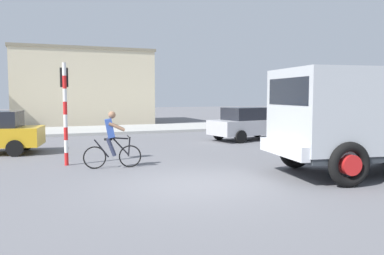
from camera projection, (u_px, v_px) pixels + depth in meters
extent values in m
plane|color=slate|center=(189.00, 186.00, 9.46)|extent=(120.00, 120.00, 0.00)
cube|color=#ADADA8|center=(99.00, 130.00, 23.71)|extent=(80.00, 5.00, 0.16)
cube|color=#B2B7BC|center=(373.00, 110.00, 10.79)|extent=(5.49, 3.18, 2.20)
cube|color=#2D3338|center=(371.00, 152.00, 10.89)|extent=(5.38, 3.12, 0.16)
cube|color=silver|center=(283.00, 149.00, 10.24)|extent=(0.56, 2.39, 0.36)
cube|color=black|center=(289.00, 91.00, 10.15)|extent=(0.41, 2.12, 0.70)
torus|color=black|center=(349.00, 165.00, 9.28)|extent=(1.12, 0.39, 1.10)
cylinder|color=red|center=(349.00, 165.00, 9.28)|extent=(0.53, 0.36, 0.50)
torus|color=black|center=(296.00, 150.00, 11.76)|extent=(1.12, 0.39, 1.10)
cylinder|color=red|center=(296.00, 150.00, 11.76)|extent=(0.53, 0.36, 0.50)
torus|color=black|center=(130.00, 156.00, 11.89)|extent=(0.68, 0.13, 0.68)
torus|color=black|center=(95.00, 158.00, 11.64)|extent=(0.68, 0.13, 0.68)
cylinder|color=black|center=(118.00, 138.00, 11.76)|extent=(0.60, 0.12, 0.09)
cylinder|color=black|center=(120.00, 146.00, 11.79)|extent=(0.51, 0.11, 0.57)
cylinder|color=black|center=(101.00, 148.00, 11.66)|extent=(0.44, 0.10, 0.57)
cylinder|color=black|center=(129.00, 147.00, 11.86)|extent=(0.10, 0.06, 0.59)
cylinder|color=black|center=(128.00, 136.00, 11.83)|extent=(0.09, 0.50, 0.03)
cube|color=black|center=(108.00, 139.00, 11.69)|extent=(0.25, 0.15, 0.06)
cube|color=#3351A8|center=(110.00, 128.00, 11.67)|extent=(0.33, 0.36, 0.59)
sphere|color=#9E7051|center=(112.00, 115.00, 11.66)|extent=(0.22, 0.22, 0.22)
cylinder|color=#2D334C|center=(111.00, 146.00, 11.82)|extent=(0.32, 0.16, 0.57)
cylinder|color=#9E7051|center=(116.00, 126.00, 11.87)|extent=(0.50, 0.15, 0.29)
cylinder|color=#2D334C|center=(111.00, 147.00, 11.63)|extent=(0.32, 0.16, 0.57)
cylinder|color=#9E7051|center=(117.00, 127.00, 11.56)|extent=(0.50, 0.15, 0.29)
cylinder|color=red|center=(67.00, 159.00, 12.23)|extent=(0.12, 0.12, 0.40)
cylinder|color=white|center=(66.00, 146.00, 12.19)|extent=(0.12, 0.12, 0.40)
cylinder|color=red|center=(66.00, 134.00, 12.16)|extent=(0.12, 0.12, 0.40)
cylinder|color=white|center=(66.00, 121.00, 12.13)|extent=(0.12, 0.12, 0.40)
cylinder|color=red|center=(65.00, 108.00, 12.09)|extent=(0.12, 0.12, 0.40)
cylinder|color=white|center=(65.00, 95.00, 12.06)|extent=(0.12, 0.12, 0.40)
cylinder|color=red|center=(64.00, 82.00, 12.03)|extent=(0.12, 0.12, 0.40)
cylinder|color=white|center=(64.00, 69.00, 12.00)|extent=(0.12, 0.12, 0.40)
cube|color=black|center=(64.00, 78.00, 12.18)|extent=(0.24, 0.20, 0.60)
sphere|color=orange|center=(64.00, 78.00, 12.29)|extent=(0.14, 0.14, 0.14)
cube|color=#B7B7BC|center=(250.00, 127.00, 19.18)|extent=(4.24, 2.39, 0.70)
cube|color=black|center=(247.00, 114.00, 19.04)|extent=(2.42, 1.82, 0.60)
cylinder|color=black|center=(257.00, 131.00, 20.58)|extent=(0.62, 0.29, 0.60)
cylinder|color=black|center=(280.00, 134.00, 19.14)|extent=(0.62, 0.29, 0.60)
cylinder|color=black|center=(219.00, 134.00, 19.27)|extent=(0.62, 0.29, 0.60)
cylinder|color=black|center=(241.00, 137.00, 17.83)|extent=(0.62, 0.29, 0.60)
cylinder|color=black|center=(15.00, 148.00, 13.95)|extent=(0.62, 0.29, 0.60)
cylinder|color=black|center=(26.00, 143.00, 15.62)|extent=(0.62, 0.29, 0.60)
cube|color=beige|center=(82.00, 89.00, 30.40)|extent=(9.94, 6.59, 5.42)
cube|color=gray|center=(81.00, 52.00, 30.16)|extent=(10.14, 6.72, 0.20)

